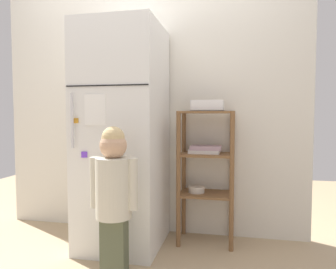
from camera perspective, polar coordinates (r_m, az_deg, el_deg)
The scene contains 6 objects.
ground_plane at distance 2.66m, azimuth -5.66°, elevation -19.58°, with size 6.00×6.00×0.00m, color tan.
kitchen_wall_back at distance 2.81m, azimuth -3.46°, elevation 5.09°, with size 2.75×0.03×2.24m, color silver.
refrigerator at distance 2.51m, azimuth -8.17°, elevation -0.45°, with size 0.61×0.69×1.74m.
child_standing at distance 2.02m, azimuth -9.87°, elevation -9.47°, with size 0.31×0.23×0.97m.
pantry_shelf_unit at distance 2.57m, azimuth 6.86°, elevation -5.26°, with size 0.45×0.31×1.08m.
fruit_bin at distance 2.52m, azimuth 7.18°, elevation 5.06°, with size 0.26×0.15×0.09m.
Camera 1 is at (0.74, -2.33, 1.04)m, focal length 33.38 mm.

